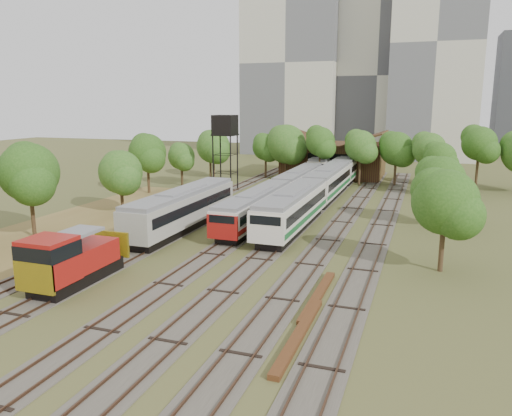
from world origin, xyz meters
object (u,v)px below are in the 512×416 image
at_px(water_tower, 225,127).
at_px(shunter_locomotive, 68,261).
at_px(railcar_red_set, 280,193).
at_px(railcar_green_set, 328,182).

bearing_deg(water_tower, shunter_locomotive, -83.05).
height_order(railcar_red_set, railcar_green_set, railcar_green_set).
distance_m(railcar_red_set, railcar_green_set, 9.15).
bearing_deg(railcar_green_set, shunter_locomotive, -105.02).
distance_m(railcar_red_set, water_tower, 15.72).
xyz_separation_m(railcar_red_set, shunter_locomotive, (-6.00, -29.04, 0.05)).
xyz_separation_m(shunter_locomotive, water_tower, (-4.66, 38.23, 6.94)).
bearing_deg(shunter_locomotive, water_tower, 96.95).
height_order(railcar_green_set, water_tower, water_tower).
bearing_deg(railcar_green_set, water_tower, 176.22).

